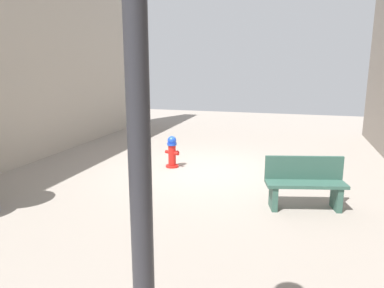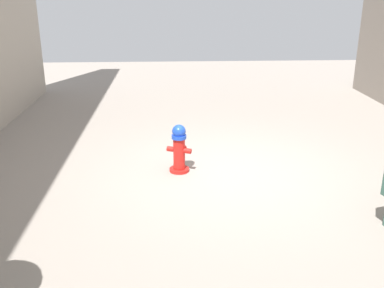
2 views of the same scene
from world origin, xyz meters
name	(u,v)px [view 1 (image 1 of 2)]	position (x,y,z in m)	size (l,w,h in m)	color
ground_plane	(202,171)	(0.00, 0.00, 0.00)	(23.40, 23.40, 0.00)	gray
fire_hydrant	(172,152)	(0.84, -0.15, 0.41)	(0.42, 0.40, 0.81)	red
bench_near	(305,183)	(-2.38, 1.75, 0.48)	(1.49, 0.77, 0.95)	#33594C
street_lamp	(137,65)	(-1.26, 6.43, 2.58)	(0.36, 0.36, 4.18)	#2D2D33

